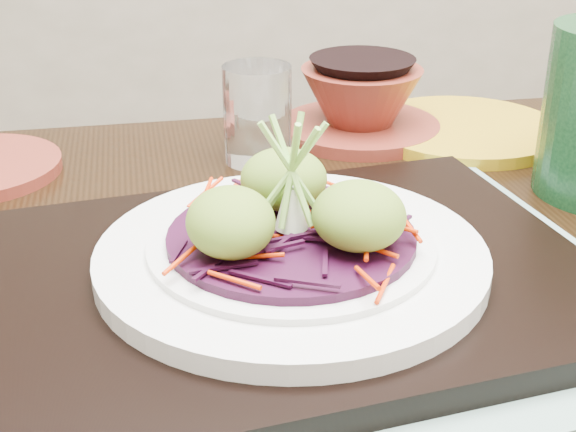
{
  "coord_description": "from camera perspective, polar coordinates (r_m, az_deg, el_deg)",
  "views": [
    {
      "loc": [
        -0.15,
        -0.58,
        0.99
      ],
      "look_at": [
        -0.09,
        -0.07,
        0.75
      ],
      "focal_mm": 50.0,
      "sensor_mm": 36.0,
      "label": 1
    }
  ],
  "objects": [
    {
      "name": "cabbage_bed",
      "position": [
        0.56,
        0.24,
        -1.49
      ],
      "size": [
        0.17,
        0.17,
        0.01
      ],
      "primitive_type": "cylinder",
      "color": "#2F0923",
      "rests_on": "white_plate"
    },
    {
      "name": "placemat",
      "position": [
        0.58,
        0.23,
        -5.4
      ],
      "size": [
        0.55,
        0.47,
        0.0
      ],
      "primitive_type": "cube",
      "rotation": [
        0.0,
        0.0,
        0.19
      ],
      "color": "gray",
      "rests_on": "dining_table"
    },
    {
      "name": "yellow_plate",
      "position": [
        0.91,
        12.39,
        6.02
      ],
      "size": [
        0.25,
        0.25,
        0.01
      ],
      "primitive_type": "cylinder",
      "rotation": [
        0.0,
        0.0,
        0.19
      ],
      "color": "#A98112",
      "rests_on": "dining_table"
    },
    {
      "name": "white_plate",
      "position": [
        0.56,
        0.24,
        -2.75
      ],
      "size": [
        0.28,
        0.28,
        0.02
      ],
      "color": "silver",
      "rests_on": "serving_tray"
    },
    {
      "name": "terracotta_bowl_set",
      "position": [
        0.89,
        5.19,
        7.88
      ],
      "size": [
        0.22,
        0.22,
        0.07
      ],
      "rotation": [
        0.0,
        0.0,
        0.28
      ],
      "color": "maroon",
      "rests_on": "dining_table"
    },
    {
      "name": "dining_table",
      "position": [
        0.67,
        1.13,
        -10.5
      ],
      "size": [
        1.16,
        0.82,
        0.69
      ],
      "rotation": [
        0.0,
        0.0,
        0.08
      ],
      "color": "black",
      "rests_on": "ground"
    },
    {
      "name": "carrot_julienne",
      "position": [
        0.55,
        0.24,
        -0.71
      ],
      "size": [
        0.21,
        0.21,
        0.01
      ],
      "primitive_type": null,
      "color": "red",
      "rests_on": "cabbage_bed"
    },
    {
      "name": "water_glass",
      "position": [
        0.8,
        -2.18,
        7.25
      ],
      "size": [
        0.09,
        0.09,
        0.1
      ],
      "primitive_type": "cylinder",
      "rotation": [
        0.0,
        0.0,
        0.44
      ],
      "color": "white",
      "rests_on": "dining_table"
    },
    {
      "name": "guacamole_scoops",
      "position": [
        0.55,
        0.25,
        0.77
      ],
      "size": [
        0.15,
        0.13,
        0.05
      ],
      "color": "olive",
      "rests_on": "cabbage_bed"
    },
    {
      "name": "serving_tray",
      "position": [
        0.57,
        0.23,
        -4.4
      ],
      "size": [
        0.48,
        0.39,
        0.02
      ],
      "primitive_type": "cube",
      "rotation": [
        0.0,
        0.0,
        0.19
      ],
      "color": "black",
      "rests_on": "placemat"
    },
    {
      "name": "scallion_garnish",
      "position": [
        0.54,
        0.25,
        2.84
      ],
      "size": [
        0.06,
        0.06,
        0.1
      ],
      "primitive_type": null,
      "color": "#89C64F",
      "rests_on": "cabbage_bed"
    }
  ]
}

